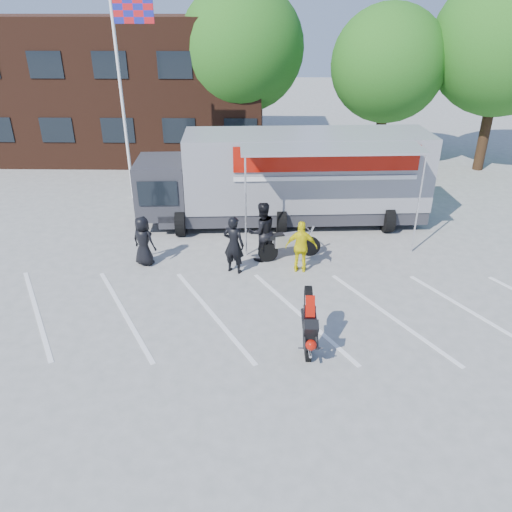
{
  "coord_description": "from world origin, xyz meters",
  "views": [
    {
      "loc": [
        -0.77,
        -10.34,
        7.5
      ],
      "look_at": [
        -1.02,
        1.91,
        1.3
      ],
      "focal_mm": 35.0,
      "sensor_mm": 36.0,
      "label": 1
    }
  ],
  "objects_px": {
    "transporter_truck": "(291,222)",
    "parked_motorcycle": "(289,258)",
    "spectator_leather_c": "(262,232)",
    "tree_left": "(242,48)",
    "spectator_leather_a": "(143,241)",
    "spectator_leather_b": "(234,245)",
    "spectator_hivis": "(301,247)",
    "tree_mid": "(388,64)",
    "flagpole": "(126,75)",
    "stunt_bike_rider": "(306,344)",
    "tree_right": "(503,44)"
  },
  "relations": [
    {
      "from": "tree_right",
      "to": "spectator_leather_a",
      "type": "height_order",
      "value": "tree_right"
    },
    {
      "from": "tree_right",
      "to": "spectator_leather_a",
      "type": "distance_m",
      "value": 18.78
    },
    {
      "from": "tree_mid",
      "to": "spectator_hivis",
      "type": "xyz_separation_m",
      "value": [
        -4.65,
        -11.52,
        -4.11
      ]
    },
    {
      "from": "transporter_truck",
      "to": "spectator_leather_b",
      "type": "bearing_deg",
      "value": -119.55
    },
    {
      "from": "parked_motorcycle",
      "to": "spectator_leather_c",
      "type": "height_order",
      "value": "spectator_leather_c"
    },
    {
      "from": "spectator_leather_c",
      "to": "tree_left",
      "type": "bearing_deg",
      "value": -108.35
    },
    {
      "from": "parked_motorcycle",
      "to": "spectator_hivis",
      "type": "distance_m",
      "value": 1.25
    },
    {
      "from": "spectator_hivis",
      "to": "tree_mid",
      "type": "bearing_deg",
      "value": -107.41
    },
    {
      "from": "flagpole",
      "to": "spectator_leather_a",
      "type": "distance_m",
      "value": 7.65
    },
    {
      "from": "flagpole",
      "to": "tree_mid",
      "type": "distance_m",
      "value": 12.31
    },
    {
      "from": "spectator_hivis",
      "to": "transporter_truck",
      "type": "bearing_deg",
      "value": -83.61
    },
    {
      "from": "tree_mid",
      "to": "transporter_truck",
      "type": "relative_size",
      "value": 0.71
    },
    {
      "from": "spectator_leather_b",
      "to": "spectator_hivis",
      "type": "bearing_deg",
      "value": -155.87
    },
    {
      "from": "spectator_leather_a",
      "to": "tree_left",
      "type": "bearing_deg",
      "value": -77.34
    },
    {
      "from": "transporter_truck",
      "to": "parked_motorcycle",
      "type": "relative_size",
      "value": 4.94
    },
    {
      "from": "tree_mid",
      "to": "tree_right",
      "type": "xyz_separation_m",
      "value": [
        5.0,
        -0.5,
        0.93
      ]
    },
    {
      "from": "parked_motorcycle",
      "to": "flagpole",
      "type": "bearing_deg",
      "value": 30.01
    },
    {
      "from": "flagpole",
      "to": "spectator_leather_c",
      "type": "height_order",
      "value": "flagpole"
    },
    {
      "from": "tree_left",
      "to": "spectator_leather_b",
      "type": "bearing_deg",
      "value": -88.75
    },
    {
      "from": "tree_mid",
      "to": "tree_left",
      "type": "bearing_deg",
      "value": 171.87
    },
    {
      "from": "flagpole",
      "to": "tree_left",
      "type": "distance_m",
      "value": 7.37
    },
    {
      "from": "tree_right",
      "to": "spectator_leather_b",
      "type": "xyz_separation_m",
      "value": [
        -11.73,
        -11.1,
        -4.95
      ]
    },
    {
      "from": "transporter_truck",
      "to": "stunt_bike_rider",
      "type": "height_order",
      "value": "transporter_truck"
    },
    {
      "from": "tree_mid",
      "to": "spectator_leather_a",
      "type": "xyz_separation_m",
      "value": [
        -9.62,
        -11.15,
        -4.13
      ]
    },
    {
      "from": "tree_mid",
      "to": "spectator_leather_a",
      "type": "bearing_deg",
      "value": -130.77
    },
    {
      "from": "transporter_truck",
      "to": "parked_motorcycle",
      "type": "distance_m",
      "value": 3.06
    },
    {
      "from": "transporter_truck",
      "to": "stunt_bike_rider",
      "type": "bearing_deg",
      "value": -93.32
    },
    {
      "from": "transporter_truck",
      "to": "tree_left",
      "type": "bearing_deg",
      "value": 100.89
    },
    {
      "from": "spectator_leather_a",
      "to": "stunt_bike_rider",
      "type": "bearing_deg",
      "value": 164.39
    },
    {
      "from": "spectator_leather_a",
      "to": "spectator_leather_b",
      "type": "xyz_separation_m",
      "value": [
        2.89,
        -0.45,
        0.11
      ]
    },
    {
      "from": "stunt_bike_rider",
      "to": "tree_right",
      "type": "bearing_deg",
      "value": 56.33
    },
    {
      "from": "transporter_truck",
      "to": "spectator_hivis",
      "type": "height_order",
      "value": "transporter_truck"
    },
    {
      "from": "spectator_leather_a",
      "to": "parked_motorcycle",
      "type": "bearing_deg",
      "value": -149.01
    },
    {
      "from": "tree_left",
      "to": "spectator_leather_c",
      "type": "xyz_separation_m",
      "value": [
        1.13,
        -11.75,
        -4.58
      ]
    },
    {
      "from": "parked_motorcycle",
      "to": "spectator_hivis",
      "type": "bearing_deg",
      "value": -178.69
    },
    {
      "from": "parked_motorcycle",
      "to": "spectator_leather_a",
      "type": "xyz_separation_m",
      "value": [
        -4.66,
        -0.5,
        0.81
      ]
    },
    {
      "from": "parked_motorcycle",
      "to": "spectator_hivis",
      "type": "height_order",
      "value": "spectator_hivis"
    },
    {
      "from": "spectator_leather_c",
      "to": "stunt_bike_rider",
      "type": "bearing_deg",
      "value": 80.16
    },
    {
      "from": "transporter_truck",
      "to": "spectator_leather_a",
      "type": "bearing_deg",
      "value": -147.28
    },
    {
      "from": "tree_right",
      "to": "spectator_leather_a",
      "type": "relative_size",
      "value": 5.61
    },
    {
      "from": "spectator_leather_b",
      "to": "spectator_leather_c",
      "type": "distance_m",
      "value": 1.21
    },
    {
      "from": "tree_left",
      "to": "flagpole",
      "type": "bearing_deg",
      "value": -125.28
    },
    {
      "from": "spectator_leather_a",
      "to": "spectator_leather_b",
      "type": "bearing_deg",
      "value": -164.03
    },
    {
      "from": "flagpole",
      "to": "spectator_hivis",
      "type": "bearing_deg",
      "value": -44.69
    },
    {
      "from": "transporter_truck",
      "to": "spectator_hivis",
      "type": "relative_size",
      "value": 6.44
    },
    {
      "from": "tree_left",
      "to": "tree_mid",
      "type": "distance_m",
      "value": 7.1
    },
    {
      "from": "flagpole",
      "to": "tree_right",
      "type": "height_order",
      "value": "tree_right"
    },
    {
      "from": "tree_mid",
      "to": "stunt_bike_rider",
      "type": "height_order",
      "value": "tree_mid"
    },
    {
      "from": "flagpole",
      "to": "tree_left",
      "type": "xyz_separation_m",
      "value": [
        4.24,
        6.0,
        0.51
      ]
    },
    {
      "from": "flagpole",
      "to": "parked_motorcycle",
      "type": "bearing_deg",
      "value": -41.94
    }
  ]
}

